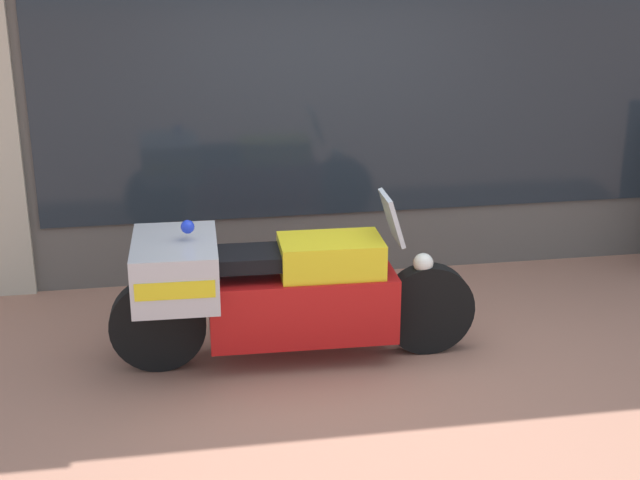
# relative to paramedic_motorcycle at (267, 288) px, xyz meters

# --- Properties ---
(ground_plane) EXTENTS (60.00, 60.00, 0.00)m
(ground_plane) POSITION_rel_paramedic_motorcycle_xyz_m (0.63, -0.24, -0.54)
(ground_plane) COLOR #9E6B56
(shop_building) EXTENTS (6.48, 0.55, 3.76)m
(shop_building) POSITION_rel_paramedic_motorcycle_xyz_m (0.21, 1.76, 1.35)
(shop_building) COLOR #56514C
(shop_building) RESTS_ON ground
(window_display) EXTENTS (5.15, 0.30, 1.80)m
(window_display) POSITION_rel_paramedic_motorcycle_xyz_m (0.99, 1.79, -0.10)
(window_display) COLOR slate
(window_display) RESTS_ON ground
(paramedic_motorcycle) EXTENTS (2.50, 0.82, 1.16)m
(paramedic_motorcycle) POSITION_rel_paramedic_motorcycle_xyz_m (0.00, 0.00, 0.00)
(paramedic_motorcycle) COLOR black
(paramedic_motorcycle) RESTS_ON ground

